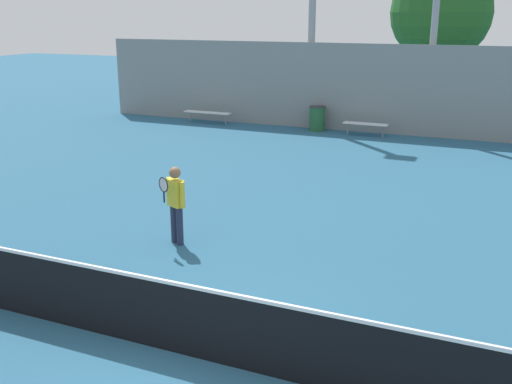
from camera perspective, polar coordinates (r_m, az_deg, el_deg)
The scene contains 8 objects.
ground_plane at distance 8.59m, azimuth -5.42°, elevation -15.48°, with size 100.00×100.00×0.00m, color #285B7A.
tennis_net at distance 8.31m, azimuth -5.52°, elevation -12.25°, with size 11.96×0.09×1.09m.
tennis_player at distance 12.20m, azimuth -7.67°, elevation -0.81°, with size 0.52×0.50×1.62m.
bench_courtside_near at distance 23.61m, azimuth 10.39°, elevation 6.35°, with size 1.71×0.40×0.49m.
bench_courtside_far at distance 26.03m, azimuth -4.63°, elevation 7.52°, with size 2.14×0.40×0.49m.
trash_bin at distance 24.38m, azimuth 5.84°, elevation 6.98°, with size 0.65×0.65×0.98m.
back_fence at distance 23.84m, azimuth 14.90°, elevation 9.28°, with size 27.25×0.06×3.45m.
tree_green_tall at distance 28.83m, azimuth 17.21°, elevation 16.01°, with size 4.43×4.43×6.81m.
Camera 1 is at (3.61, -6.32, 4.56)m, focal length 42.00 mm.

